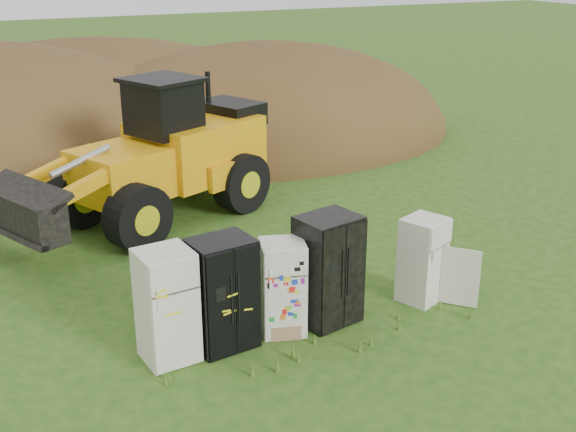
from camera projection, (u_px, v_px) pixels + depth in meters
name	position (u px, v px, depth m)	size (l,w,h in m)	color
ground	(307.00, 325.00, 12.61)	(120.00, 120.00, 0.00)	#264E15
fridge_leftmost	(167.00, 306.00, 11.29)	(0.82, 0.79, 1.86)	silver
fridge_black_side	(223.00, 294.00, 11.66)	(0.98, 0.78, 1.88)	black
fridge_sticker	(283.00, 287.00, 12.13)	(0.74, 0.68, 1.65)	white
fridge_dark_mid	(328.00, 270.00, 12.44)	(1.00, 0.81, 1.96)	black
fridge_open_door	(422.00, 260.00, 13.25)	(0.73, 0.67, 1.61)	silver
wheel_loader	(137.00, 157.00, 16.49)	(6.99, 2.83, 3.38)	orange
dirt_mound_right	(261.00, 137.00, 24.97)	(13.81, 10.13, 6.44)	#4C3318
dirt_mound_back	(88.00, 120.00, 27.35)	(16.31, 10.87, 6.06)	#4C3318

